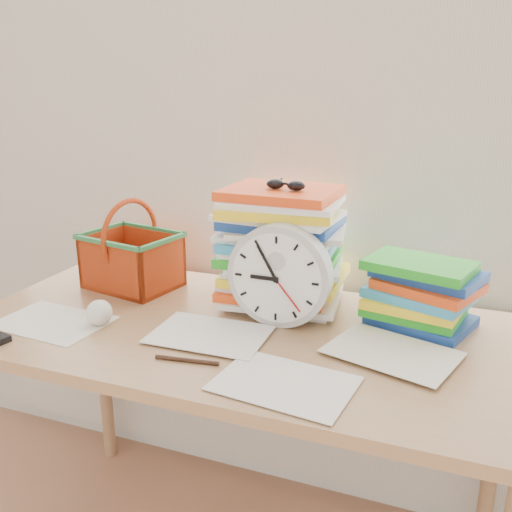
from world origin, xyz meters
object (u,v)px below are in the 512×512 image
at_px(clock, 280,275).
at_px(desk, 237,354).
at_px(paper_stack, 282,247).
at_px(book_stack, 420,293).
at_px(basket, 131,245).

bearing_deg(clock, desk, -147.46).
bearing_deg(paper_stack, book_stack, -2.61).
distance_m(clock, basket, 0.51).
height_order(desk, basket, basket).
distance_m(desk, clock, 0.23).
xyz_separation_m(paper_stack, book_stack, (0.37, -0.02, -0.08)).
relative_size(desk, book_stack, 4.99).
relative_size(book_stack, basket, 1.07).
distance_m(desk, book_stack, 0.49).
relative_size(desk, clock, 5.36).
bearing_deg(desk, paper_stack, 76.31).
xyz_separation_m(clock, basket, (-0.50, 0.10, 0.00)).
relative_size(paper_stack, clock, 1.28).
relative_size(paper_stack, book_stack, 1.20).
relative_size(paper_stack, basket, 1.28).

